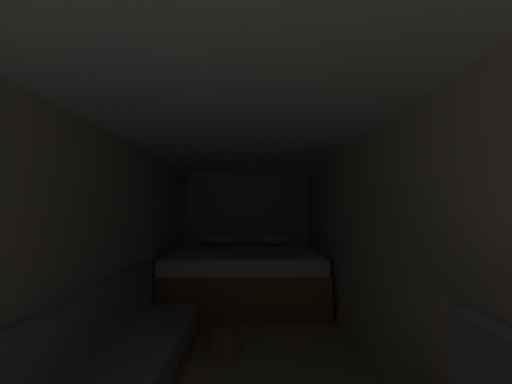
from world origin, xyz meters
TOP-DOWN VIEW (x-y plane):
  - ground_plane at (0.00, 1.95)m, footprint 7.47×7.47m
  - wall_back at (0.00, 4.71)m, footprint 2.33×0.05m
  - wall_left at (-1.14, 1.95)m, footprint 0.05×5.47m
  - wall_right at (1.14, 1.95)m, footprint 0.05×5.47m
  - ceiling_slab at (0.00, 1.95)m, footprint 2.33×5.47m
  - bed at (0.00, 3.77)m, footprint 2.11×1.76m
  - wicker_basket at (-0.14, 2.25)m, footprint 0.28×0.28m

SIDE VIEW (x-z plane):
  - ground_plane at x=0.00m, z-range 0.00..0.00m
  - wicker_basket at x=-0.14m, z-range 0.00..0.21m
  - bed at x=0.00m, z-range -0.09..0.85m
  - wall_back at x=0.00m, z-range 0.00..2.01m
  - wall_left at x=-1.14m, z-range 0.00..2.01m
  - wall_right at x=1.14m, z-range 0.00..2.01m
  - ceiling_slab at x=0.00m, z-range 2.01..2.06m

